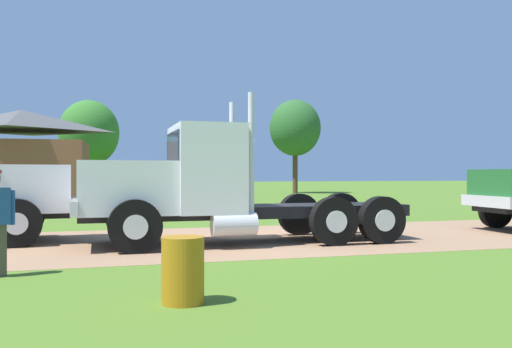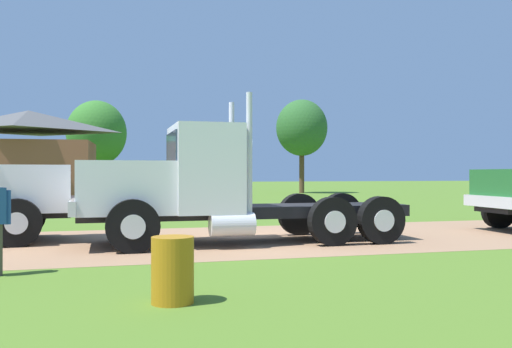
{
  "view_description": "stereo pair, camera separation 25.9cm",
  "coord_description": "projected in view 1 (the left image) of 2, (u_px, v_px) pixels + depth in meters",
  "views": [
    {
      "loc": [
        -4.32,
        -13.62,
        1.68
      ],
      "look_at": [
        -0.1,
        0.76,
        1.67
      ],
      "focal_mm": 38.76,
      "sensor_mm": 36.0,
      "label": 1
    },
    {
      "loc": [
        -4.07,
        -13.69,
        1.68
      ],
      "look_at": [
        -0.1,
        0.76,
        1.67
      ],
      "focal_mm": 38.76,
      "sensor_mm": 36.0,
      "label": 2
    }
  ],
  "objects": [
    {
      "name": "ground_plane",
      "position": [
        268.0,
        239.0,
        14.28
      ],
      "size": [
        200.0,
        200.0,
        0.0
      ],
      "primitive_type": "plane",
      "color": "#4F7323"
    },
    {
      "name": "dirt_track",
      "position": [
        268.0,
        238.0,
        14.28
      ],
      "size": [
        120.0,
        6.66,
        0.01
      ],
      "primitive_type": "cube",
      "color": "#9E7554",
      "rests_on": "ground_plane"
    },
    {
      "name": "truck_foreground_white",
      "position": [
        201.0,
        189.0,
        13.18
      ],
      "size": [
        8.11,
        2.7,
        3.54
      ],
      "color": "black",
      "rests_on": "ground_plane"
    },
    {
      "name": "steel_barrel",
      "position": [
        183.0,
        270.0,
        7.14
      ],
      "size": [
        0.55,
        0.55,
        0.86
      ],
      "primitive_type": "cylinder",
      "color": "#B27214",
      "rests_on": "ground_plane"
    },
    {
      "name": "shed_building",
      "position": [
        21.0,
        156.0,
        37.44
      ],
      "size": [
        9.26,
        7.38,
        6.01
      ],
      "color": "brown",
      "rests_on": "ground_plane"
    },
    {
      "name": "tree_mid",
      "position": [
        89.0,
        133.0,
        51.17
      ],
      "size": [
        5.49,
        5.49,
        8.5
      ],
      "color": "#513823",
      "rests_on": "ground_plane"
    },
    {
      "name": "tree_right",
      "position": [
        295.0,
        128.0,
        48.01
      ],
      "size": [
        4.45,
        4.45,
        8.12
      ],
      "color": "#513823",
      "rests_on": "ground_plane"
    }
  ]
}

